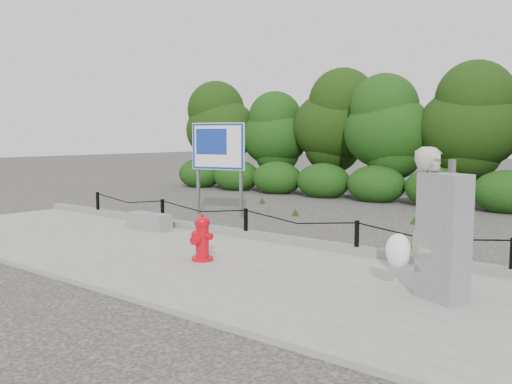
{
  "coord_description": "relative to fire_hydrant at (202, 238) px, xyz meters",
  "views": [
    {
      "loc": [
        6.91,
        -8.28,
        2.14
      ],
      "look_at": [
        0.1,
        0.2,
        1.0
      ],
      "focal_mm": 38.0,
      "sensor_mm": 36.0,
      "label": 1
    }
  ],
  "objects": [
    {
      "name": "advertising_sign",
      "position": [
        -3.53,
        4.22,
        1.29
      ],
      "size": [
        1.51,
        0.46,
        2.47
      ],
      "rotation": [
        0.0,
        0.0,
        0.24
      ],
      "color": "slate",
      "rests_on": "ground"
    },
    {
      "name": "utility_cabinet",
      "position": [
        3.87,
        0.34,
        0.43
      ],
      "size": [
        0.69,
        0.56,
        1.76
      ],
      "rotation": [
        0.0,
        0.0,
        -0.4
      ],
      "color": "gray",
      "rests_on": "sidewalk"
    },
    {
      "name": "ground",
      "position": [
        -0.71,
        1.98,
        -0.45
      ],
      "size": [
        90.0,
        90.0,
        0.0
      ],
      "primitive_type": "plane",
      "color": "#2D2B28",
      "rests_on": "ground"
    },
    {
      "name": "curb",
      "position": [
        -0.71,
        2.03,
        -0.3
      ],
      "size": [
        14.0,
        0.22,
        0.14
      ],
      "primitive_type": "cube",
      "color": "slate",
      "rests_on": "sidewalk"
    },
    {
      "name": "sidewalk",
      "position": [
        -0.71,
        -0.02,
        -0.41
      ],
      "size": [
        14.0,
        4.0,
        0.08
      ],
      "primitive_type": "cube",
      "color": "gray",
      "rests_on": "ground"
    },
    {
      "name": "concrete_block",
      "position": [
        -3.03,
        1.43,
        -0.19
      ],
      "size": [
        1.1,
        0.4,
        0.35
      ],
      "primitive_type": "cube",
      "rotation": [
        0.0,
        0.0,
        0.01
      ],
      "color": "gray",
      "rests_on": "sidewalk"
    },
    {
      "name": "chain_barrier",
      "position": [
        -0.71,
        1.98,
        0.01
      ],
      "size": [
        10.06,
        0.06,
        0.6
      ],
      "color": "black",
      "rests_on": "sidewalk"
    },
    {
      "name": "pedestrian",
      "position": [
        3.61,
        0.48,
        0.57
      ],
      "size": [
        0.88,
        0.83,
        1.92
      ],
      "rotation": [
        0.0,
        0.0,
        2.0
      ],
      "color": "#A9A491",
      "rests_on": "sidewalk"
    },
    {
      "name": "fire_hydrant",
      "position": [
        0.0,
        0.0,
        0.0
      ],
      "size": [
        0.4,
        0.41,
        0.77
      ],
      "rotation": [
        0.0,
        0.0,
        0.03
      ],
      "color": "red",
      "rests_on": "sidewalk"
    },
    {
      "name": "treeline",
      "position": [
        -0.19,
        10.89,
        2.13
      ],
      "size": [
        20.4,
        3.81,
        4.95
      ],
      "color": "black",
      "rests_on": "ground"
    }
  ]
}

